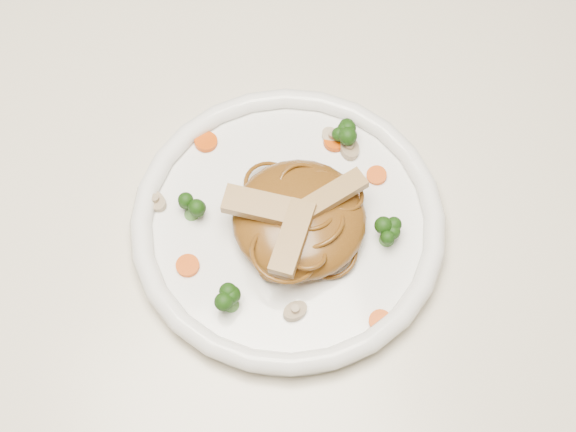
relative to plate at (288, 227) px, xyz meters
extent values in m
plane|color=#4C2A1A|center=(-0.07, 0.01, -0.76)|extent=(4.00, 4.00, 0.00)
cube|color=beige|center=(-0.07, 0.01, -0.03)|extent=(1.20, 0.80, 0.04)
cylinder|color=brown|center=(0.47, 0.35, -0.40)|extent=(0.06, 0.06, 0.71)
cylinder|color=white|center=(0.00, 0.00, 0.00)|extent=(0.34, 0.34, 0.02)
ellipsoid|color=brown|center=(0.01, -0.01, 0.03)|extent=(0.14, 0.14, 0.04)
cube|color=tan|center=(0.04, 0.00, 0.05)|extent=(0.06, 0.03, 0.01)
cube|color=tan|center=(-0.02, 0.00, 0.05)|extent=(0.08, 0.06, 0.01)
cube|color=tan|center=(-0.01, -0.03, 0.05)|extent=(0.06, 0.07, 0.01)
cylinder|color=#E05308|center=(0.07, 0.07, 0.01)|extent=(0.02, 0.02, 0.00)
cylinder|color=#E05308|center=(-0.10, -0.02, 0.01)|extent=(0.03, 0.03, 0.00)
cylinder|color=#E05308|center=(0.09, 0.02, 0.01)|extent=(0.02, 0.02, 0.00)
cylinder|color=#E05308|center=(-0.05, 0.10, 0.01)|extent=(0.02, 0.02, 0.00)
cylinder|color=#E05308|center=(0.05, -0.11, 0.01)|extent=(0.02, 0.02, 0.00)
cylinder|color=tan|center=(-0.02, -0.08, 0.01)|extent=(0.03, 0.03, 0.01)
cylinder|color=tan|center=(0.08, 0.06, 0.01)|extent=(0.03, 0.03, 0.01)
cylinder|color=tan|center=(-0.11, 0.05, 0.01)|extent=(0.03, 0.03, 0.01)
cylinder|color=tan|center=(0.07, 0.07, 0.01)|extent=(0.03, 0.03, 0.01)
camera|label=1|loc=(-0.09, -0.31, 0.68)|focal=51.36mm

